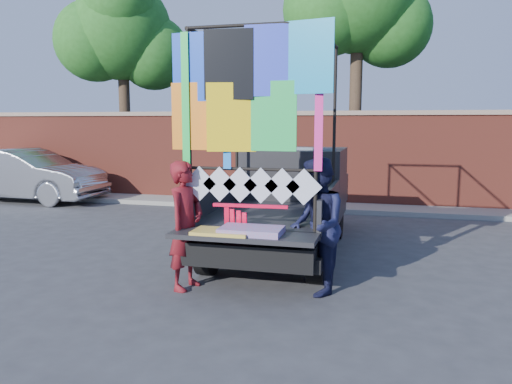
% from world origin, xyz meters
% --- Properties ---
extents(ground, '(90.00, 90.00, 0.00)m').
position_xyz_m(ground, '(0.00, 0.00, 0.00)').
color(ground, '#38383A').
rests_on(ground, ground).
extents(brick_wall, '(30.00, 0.45, 2.61)m').
position_xyz_m(brick_wall, '(0.00, 7.00, 1.33)').
color(brick_wall, brown).
rests_on(brick_wall, ground).
extents(curb, '(30.00, 1.20, 0.12)m').
position_xyz_m(curb, '(0.00, 6.30, 0.06)').
color(curb, gray).
rests_on(curb, ground).
extents(tree_left, '(4.20, 3.30, 7.05)m').
position_xyz_m(tree_left, '(-6.48, 8.12, 5.12)').
color(tree_left, '#38281C').
rests_on(tree_left, ground).
extents(tree_mid, '(4.20, 3.30, 7.73)m').
position_xyz_m(tree_mid, '(1.02, 8.12, 5.70)').
color(tree_mid, '#38281C').
rests_on(tree_mid, ground).
extents(pickup_truck, '(2.26, 5.68, 3.58)m').
position_xyz_m(pickup_truck, '(0.17, 2.35, 0.90)').
color(pickup_truck, black).
rests_on(pickup_truck, ground).
extents(sedan, '(4.69, 1.73, 1.53)m').
position_xyz_m(sedan, '(-8.24, 5.47, 0.77)').
color(sedan, '#A2A3A8').
rests_on(sedan, ground).
extents(woman, '(0.54, 0.72, 1.79)m').
position_xyz_m(woman, '(-0.72, -0.57, 0.90)').
color(woman, maroon).
rests_on(woman, ground).
extents(man, '(0.93, 1.06, 1.86)m').
position_xyz_m(man, '(1.05, -0.31, 0.93)').
color(man, '#161838').
rests_on(man, ground).
extents(streamer_bundle, '(1.04, 0.11, 0.71)m').
position_xyz_m(streamer_bundle, '(0.05, -0.45, 0.98)').
color(streamer_bundle, '#FF0D35').
rests_on(streamer_bundle, ground).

